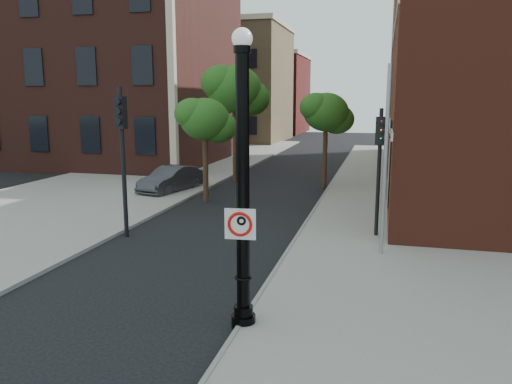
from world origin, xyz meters
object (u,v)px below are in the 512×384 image
(lamppost, at_px, (243,197))
(no_parking_sign, at_px, (240,224))
(traffic_signal_right, at_px, (380,152))
(parked_car, at_px, (171,179))
(traffic_signal_left, at_px, (122,137))

(lamppost, distance_m, no_parking_sign, 0.53)
(lamppost, xyz_separation_m, no_parking_sign, (-0.01, -0.15, -0.51))
(no_parking_sign, distance_m, traffic_signal_right, 8.09)
(lamppost, xyz_separation_m, traffic_signal_right, (2.53, 7.50, 0.18))
(parked_car, distance_m, traffic_signal_right, 12.09)
(lamppost, bearing_deg, no_parking_sign, -94.57)
(lamppost, bearing_deg, traffic_signal_right, 71.34)
(lamppost, xyz_separation_m, traffic_signal_left, (-5.75, 5.61, 0.64))
(traffic_signal_left, xyz_separation_m, traffic_signal_right, (8.28, 1.89, -0.47))
(no_parking_sign, xyz_separation_m, parked_car, (-7.61, 13.80, -1.59))
(lamppost, height_order, traffic_signal_left, lamppost)
(parked_car, bearing_deg, lamppost, -47.59)
(lamppost, relative_size, no_parking_sign, 9.55)
(lamppost, relative_size, parked_car, 1.49)
(no_parking_sign, bearing_deg, traffic_signal_right, 66.34)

